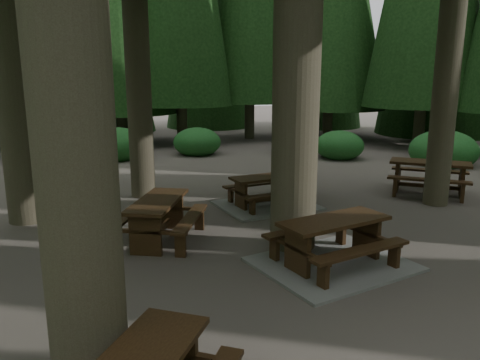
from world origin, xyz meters
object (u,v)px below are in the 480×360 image
object	(u,v)px
picnic_table_b	(158,214)
picnic_table_a	(333,249)
picnic_table_d	(429,172)
picnic_table_c	(267,196)

from	to	relation	value
picnic_table_b	picnic_table_a	bearing A→B (deg)	-103.50
picnic_table_a	picnic_table_d	distance (m)	6.19
picnic_table_a	picnic_table_c	size ratio (longest dim) A/B	1.13
picnic_table_a	picnic_table_c	distance (m)	3.82
picnic_table_c	picnic_table_d	bearing A→B (deg)	-9.98
picnic_table_c	picnic_table_d	xyz separation A→B (m)	(4.71, -0.07, 0.33)
picnic_table_a	picnic_table_d	world-z (taller)	picnic_table_d
picnic_table_b	picnic_table_d	world-z (taller)	picnic_table_d
picnic_table_b	picnic_table_d	size ratio (longest dim) A/B	0.91
picnic_table_b	picnic_table_c	xyz separation A→B (m)	(2.89, 1.71, -0.29)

